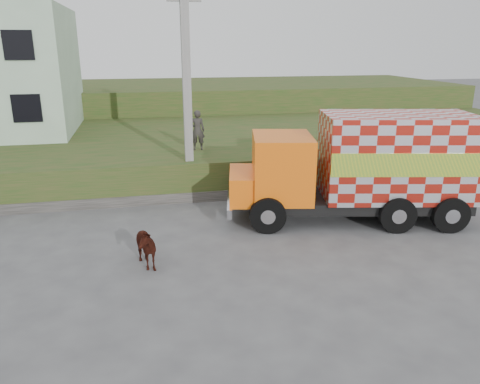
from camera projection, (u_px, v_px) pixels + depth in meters
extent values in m
plane|color=#474749|center=(240.00, 242.00, 14.20)|extent=(120.00, 120.00, 0.00)
cube|color=#224818|center=(198.00, 149.00, 23.30)|extent=(40.00, 12.00, 1.50)
cube|color=#224818|center=(178.00, 105.00, 34.26)|extent=(40.00, 12.00, 3.00)
cube|color=#595651|center=(165.00, 198.00, 17.66)|extent=(16.00, 0.50, 0.40)
cube|color=gray|center=(187.00, 94.00, 17.08)|extent=(0.30, 0.30, 8.00)
cube|color=gray|center=(184.00, 0.00, 16.11)|extent=(1.20, 0.12, 0.12)
cube|color=black|center=(355.00, 200.00, 15.92)|extent=(7.49, 3.70, 0.37)
cube|color=orange|center=(282.00, 167.00, 15.55)|extent=(2.34, 2.75, 2.11)
cube|color=orange|center=(245.00, 185.00, 15.73)|extent=(1.47, 2.38, 0.95)
cube|color=silver|center=(397.00, 156.00, 15.47)|extent=(5.26, 3.44, 2.74)
cube|color=yellow|center=(410.00, 165.00, 14.24)|extent=(4.76, 1.00, 0.74)
cube|color=yellow|center=(385.00, 147.00, 16.70)|extent=(4.76, 1.00, 0.74)
cube|color=silver|center=(230.00, 203.00, 15.91)|extent=(0.64, 2.41, 0.32)
cylinder|color=black|center=(268.00, 215.00, 14.77)|extent=(1.21, 0.59, 1.16)
cylinder|color=black|center=(263.00, 192.00, 17.08)|extent=(1.21, 0.59, 1.16)
cylinder|color=black|center=(397.00, 215.00, 14.81)|extent=(1.21, 0.59, 1.16)
cylinder|color=black|center=(375.00, 192.00, 17.12)|extent=(1.21, 0.59, 1.16)
cylinder|color=black|center=(450.00, 215.00, 14.82)|extent=(1.21, 0.59, 1.16)
cylinder|color=black|center=(421.00, 192.00, 17.13)|extent=(1.21, 0.59, 1.16)
imported|color=#341B0D|center=(142.00, 246.00, 12.50)|extent=(1.05, 1.51, 1.16)
imported|color=#292725|center=(197.00, 130.00, 19.39)|extent=(0.65, 0.48, 1.66)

